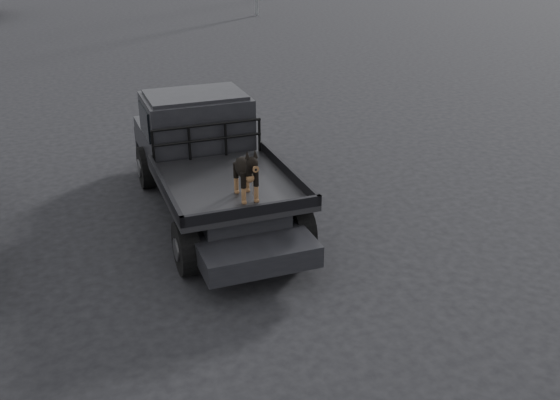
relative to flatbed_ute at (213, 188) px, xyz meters
name	(u,v)px	position (x,y,z in m)	size (l,w,h in m)	color
ground	(200,278)	(-0.71, -1.91, -0.46)	(120.00, 120.00, 0.00)	black
flatbed_ute	(213,188)	(0.00, 0.00, 0.00)	(2.00, 5.40, 0.92)	black
ute_cab	(196,118)	(0.00, 0.95, 0.90)	(1.72, 1.30, 0.88)	black
headache_rack	(208,141)	(0.00, 0.20, 0.74)	(1.80, 0.08, 0.55)	black
dog	(246,173)	(0.10, -1.51, 0.83)	(0.32, 0.60, 0.74)	black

